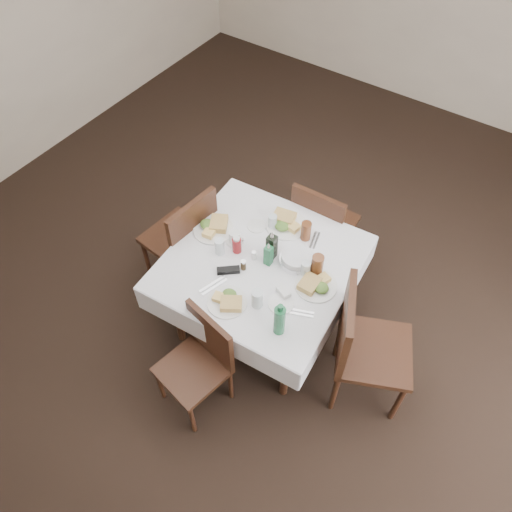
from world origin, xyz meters
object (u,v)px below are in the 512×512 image
at_px(dining_table, 261,268).
at_px(chair_west, 185,236).
at_px(water_w, 220,247).
at_px(bread_basket, 297,259).
at_px(chair_south, 201,357).
at_px(chair_north, 321,223).
at_px(green_bottle, 279,320).
at_px(water_n, 273,222).
at_px(water_e, 306,269).
at_px(chair_east, 361,342).
at_px(coffee_mug, 235,237).
at_px(ketchup_bottle, 237,245).
at_px(oil_cruet_dark, 272,246).
at_px(water_s, 257,299).
at_px(oil_cruet_green, 268,255).

relative_size(dining_table, chair_west, 1.35).
height_order(water_w, bread_basket, water_w).
bearing_deg(bread_basket, chair_south, -103.50).
height_order(chair_north, green_bottle, green_bottle).
relative_size(water_n, water_e, 0.96).
relative_size(chair_east, water_w, 8.22).
distance_m(coffee_mug, green_bottle, 0.79).
relative_size(chair_north, ketchup_bottle, 6.62).
relative_size(chair_north, chair_south, 1.09).
distance_m(water_w, oil_cruet_dark, 0.36).
bearing_deg(dining_table, bread_basket, 32.04).
bearing_deg(bread_basket, water_w, -155.15).
relative_size(chair_west, water_s, 7.16).
distance_m(bread_basket, green_bottle, 0.57).
distance_m(oil_cruet_dark, coffee_mug, 0.30).
bearing_deg(coffee_mug, bread_basket, 10.25).
bearing_deg(water_e, chair_east, -16.68).
distance_m(chair_east, water_w, 1.15).
bearing_deg(dining_table, ketchup_bottle, -174.61).
xyz_separation_m(chair_east, ketchup_bottle, (-1.03, 0.07, 0.23)).
relative_size(dining_table, chair_south, 1.57).
distance_m(chair_north, green_bottle, 1.24).
xyz_separation_m(dining_table, chair_east, (0.84, -0.09, -0.08)).
distance_m(chair_west, green_bottle, 1.22).
relative_size(water_n, oil_cruet_green, 0.56).
xyz_separation_m(chair_north, chair_south, (-0.08, -1.46, -0.04)).
bearing_deg(water_w, chair_east, 0.51).
height_order(water_e, water_w, water_w).
xyz_separation_m(chair_east, oil_cruet_green, (-0.79, 0.10, 0.26)).
distance_m(dining_table, coffee_mug, 0.29).
xyz_separation_m(bread_basket, oil_cruet_green, (-0.16, -0.12, 0.05)).
height_order(water_w, oil_cruet_dark, oil_cruet_dark).
distance_m(chair_east, water_s, 0.74).
xyz_separation_m(chair_south, green_bottle, (0.40, 0.32, 0.40)).
xyz_separation_m(oil_cruet_green, green_bottle, (0.35, -0.41, 0.03)).
distance_m(dining_table, water_n, 0.36).
relative_size(chair_north, green_bottle, 3.35).
bearing_deg(chair_east, chair_north, 132.34).
relative_size(chair_south, chair_east, 0.82).
xyz_separation_m(chair_south, bread_basket, (0.20, 0.85, 0.31)).
bearing_deg(chair_south, water_n, 96.13).
bearing_deg(oil_cruet_green, coffee_mug, 173.97).
bearing_deg(ketchup_bottle, chair_south, -74.40).
bearing_deg(green_bottle, chair_north, 105.52).
xyz_separation_m(water_e, oil_cruet_dark, (-0.27, 0.01, 0.05)).
bearing_deg(water_e, water_n, 150.48).
distance_m(chair_south, chair_west, 1.01).
distance_m(chair_west, oil_cruet_green, 0.81).
relative_size(water_e, water_w, 0.97).
xyz_separation_m(chair_east, water_w, (-1.12, -0.01, 0.23)).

